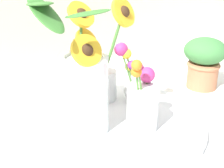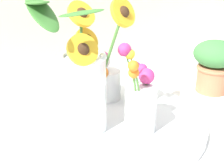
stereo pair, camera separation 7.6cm
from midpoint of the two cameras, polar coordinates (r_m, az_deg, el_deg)
The scene contains 7 objects.
ground_plane at distance 0.80m, azimuth 2.39°, elevation -10.93°, with size 6.00×6.00×0.00m, color white.
serving_tray at distance 0.87m, azimuth -2.50°, elevation -7.05°, with size 0.52×0.52×0.02m.
mason_jar_sunflowers at distance 0.77m, azimuth -7.75°, elevation 0.06°, with size 0.27×0.20×0.35m.
vase_small_center at distance 0.79m, azimuth 2.87°, elevation -3.71°, with size 0.09×0.08×0.20m.
vase_bulb_right at distance 0.94m, azimuth 1.74°, elevation 0.57°, with size 0.10×0.08×0.19m.
vase_small_back at distance 0.95m, azimuth -4.26°, elevation 0.98°, with size 0.10×0.10×0.17m.
potted_plant at distance 1.11m, azimuth 14.67°, elevation 4.31°, with size 0.15×0.15×0.18m.
Camera 1 is at (-0.52, -0.42, 0.45)m, focal length 50.00 mm.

